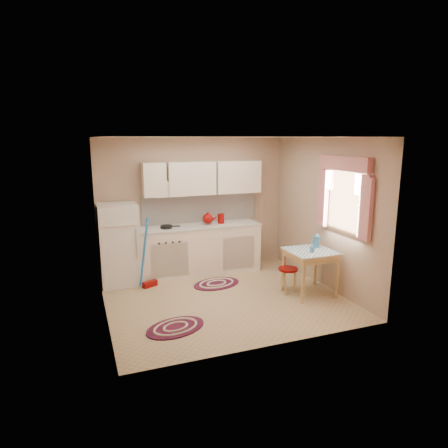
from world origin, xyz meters
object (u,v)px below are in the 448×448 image
Objects in this scene: fridge at (119,245)px; stool at (288,280)px; base_cabinets at (199,250)px; table at (310,272)px.

fridge is 2.92m from stool.
stool is (1.06, -1.45, -0.23)m from base_cabinets.
fridge reaches higher than table.
table is (2.83, -1.56, -0.34)m from fridge.
base_cabinets is 3.12× the size of table.
base_cabinets is 5.36× the size of stool.
table is 0.38m from stool.
table is (1.37, -1.61, -0.08)m from base_cabinets.
stool is at bearing -53.74° from base_cabinets.
fridge is at bearing 151.17° from table.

